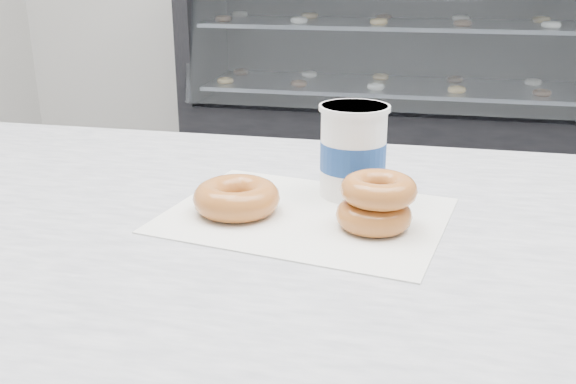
{
  "coord_description": "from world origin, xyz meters",
  "views": [
    {
      "loc": [
        0.05,
        -1.32,
        1.2
      ],
      "look_at": [
        -0.11,
        -0.57,
        0.92
      ],
      "focal_mm": 40.0,
      "sensor_mm": 36.0,
      "label": 1
    }
  ],
  "objects_px": {
    "donut_single": "(237,198)",
    "donut_stack": "(376,202)",
    "coffee_cup": "(353,151)",
    "display_case": "(415,103)"
  },
  "relations": [
    {
      "from": "donut_single",
      "to": "donut_stack",
      "type": "height_order",
      "value": "donut_stack"
    },
    {
      "from": "donut_single",
      "to": "coffee_cup",
      "type": "bearing_deg",
      "value": 35.66
    },
    {
      "from": "display_case",
      "to": "donut_stack",
      "type": "height_order",
      "value": "display_case"
    },
    {
      "from": "donut_stack",
      "to": "coffee_cup",
      "type": "relative_size",
      "value": 1.02
    },
    {
      "from": "display_case",
      "to": "coffee_cup",
      "type": "xyz_separation_m",
      "value": [
        -0.04,
        -2.62,
        0.47
      ]
    },
    {
      "from": "coffee_cup",
      "to": "donut_stack",
      "type": "bearing_deg",
      "value": -70.86
    },
    {
      "from": "display_case",
      "to": "donut_single",
      "type": "distance_m",
      "value": 2.75
    },
    {
      "from": "donut_single",
      "to": "coffee_cup",
      "type": "relative_size",
      "value": 0.88
    },
    {
      "from": "display_case",
      "to": "donut_stack",
      "type": "distance_m",
      "value": 2.76
    },
    {
      "from": "display_case",
      "to": "donut_single",
      "type": "height_order",
      "value": "display_case"
    }
  ]
}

